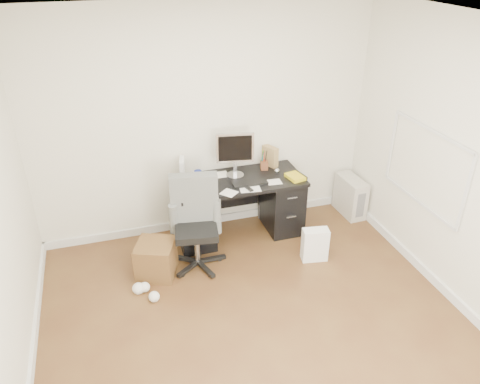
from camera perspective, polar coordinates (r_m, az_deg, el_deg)
The scene contains 18 objects.
ground at distance 4.54m, azimuth 2.49°, elevation -16.77°, with size 4.00×4.00×0.00m, color #4C2B18.
room_shell at distance 3.59m, azimuth 3.37°, elevation 2.62°, with size 4.02×4.02×2.71m.
desk at distance 5.61m, azimuth -0.12°, elevation -1.63°, with size 1.50×0.70×0.75m.
loose_papers at distance 5.35m, azimuth -2.01°, elevation 1.03°, with size 1.10×0.60×0.00m, color white, non-canonical shape.
lcd_monitor at distance 5.40m, azimuth -0.62°, elevation 4.57°, with size 0.44×0.25×0.55m, color #B1B0B5, non-canonical shape.
keyboard at distance 5.34m, azimuth 1.22°, elevation 1.09°, with size 0.40×0.14×0.02m, color black.
computer_mouse at distance 5.59m, azimuth 4.51°, elevation 2.59°, with size 0.07×0.07×0.07m, color #B1B0B5.
travel_mug at distance 5.28m, azimuth -5.11°, elevation 1.66°, with size 0.08×0.08×0.19m, color navy.
white_binder at distance 5.43m, azimuth -7.05°, elevation 2.76°, with size 0.10×0.22×0.26m, color silver.
magazine_file at distance 5.75m, azimuth 3.70°, elevation 4.38°, with size 0.11×0.21×0.25m, color olive.
pen_cup at distance 5.64m, azimuth 2.98°, elevation 3.96°, with size 0.11×0.11×0.26m, color #592D19, non-canonical shape.
yellow_book at distance 5.50m, azimuth 6.79°, elevation 1.87°, with size 0.18×0.22×0.04m, color gold.
paper_remote at distance 5.23m, azimuth 1.24°, elevation 0.47°, with size 0.23×0.19×0.02m, color white, non-canonical shape.
office_chair at distance 5.03m, azimuth -5.40°, elevation -4.06°, with size 0.59×0.59×1.04m, color #505350, non-canonical shape.
pc_tower at distance 6.29m, azimuth 13.28°, elevation -0.47°, with size 0.22×0.50×0.50m, color #ACA69B.
shopping_bag at distance 5.35m, azimuth 9.11°, elevation -6.35°, with size 0.29×0.21×0.39m, color white.
wicker_basket at distance 5.14m, azimuth -10.19°, elevation -8.04°, with size 0.39×0.39×0.39m, color #462715.
desk_printer at distance 6.05m, azimuth 4.30°, elevation -2.61°, with size 0.34×0.28×0.20m, color #5D5E62.
Camera 1 is at (-1.12, -2.99, 3.23)m, focal length 35.00 mm.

